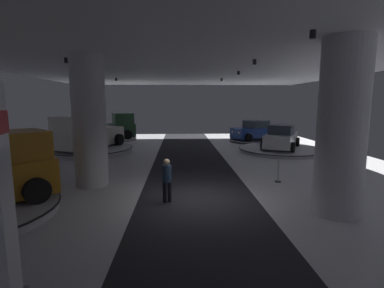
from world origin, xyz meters
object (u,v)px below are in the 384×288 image
display_platform_deep_left (105,140)px  column_right (342,129)px  column_left (89,122)px  display_platform_far_right (281,150)px  pickup_truck_deep_left (108,129)px  display_platform_far_left (90,150)px  display_platform_deep_right (254,140)px  display_car_far_right (281,138)px  pickup_truck_far_left (86,135)px  visitor_walking_near (167,178)px  display_car_deep_right (255,131)px

display_platform_deep_left → column_right: bearing=-55.6°
column_left → display_platform_far_right: bearing=35.3°
column_left → pickup_truck_deep_left: size_ratio=0.96×
column_left → display_platform_far_left: size_ratio=0.91×
display_platform_far_right → display_platform_far_left: bearing=178.7°
display_platform_far_left → display_platform_deep_right: (13.30, 5.09, -0.07)m
column_left → display_car_far_right: bearing=35.2°
pickup_truck_far_left → display_car_far_right: size_ratio=1.25×
display_platform_far_right → display_platform_deep_right: bearing=95.5°
pickup_truck_deep_left → display_platform_deep_right: pickup_truck_deep_left is taller
display_platform_far_right → visitor_walking_near: 12.90m
display_platform_deep_left → pickup_truck_far_left: bearing=-87.8°
pickup_truck_far_left → display_platform_deep_right: size_ratio=1.24×
display_car_far_right → visitor_walking_near: 12.85m
display_platform_far_right → pickup_truck_deep_left: bearing=156.9°
column_left → display_platform_deep_left: 14.27m
display_platform_deep_right → display_platform_far_left: bearing=-159.1°
column_left → visitor_walking_near: size_ratio=3.46×
display_platform_deep_left → visitor_walking_near: visitor_walking_near is taller
display_platform_deep_right → visitor_walking_near: visitor_walking_near is taller
display_platform_deep_right → visitor_walking_near: (-7.33, -15.60, 0.78)m
display_platform_deep_right → display_car_deep_right: bearing=24.1°
visitor_walking_near → display_platform_far_right: bearing=52.4°
display_platform_far_right → display_car_far_right: size_ratio=1.33×
column_left → pickup_truck_far_left: column_left is taller
pickup_truck_far_left → display_car_deep_right: size_ratio=1.24×
display_platform_deep_right → pickup_truck_deep_left: bearing=177.8°
pickup_truck_deep_left → display_car_far_right: size_ratio=1.25×
display_platform_far_right → display_car_deep_right: display_car_deep_right is taller
display_car_far_right → display_car_deep_right: display_car_far_right is taller
display_car_far_right → display_platform_deep_right: size_ratio=0.99×
column_left → display_car_far_right: 13.79m
column_left → pickup_truck_deep_left: (-2.69, 13.83, -1.54)m
display_platform_far_left → display_platform_far_right: size_ratio=1.00×
display_car_far_right → visitor_walking_near: bearing=-127.6°
display_platform_deep_left → display_car_deep_right: bearing=-1.6°
display_platform_far_left → display_car_deep_right: bearing=21.0°
column_right → display_car_far_right: bearing=78.5°
column_right → display_platform_deep_right: size_ratio=1.20×
display_platform_far_left → display_platform_deep_left: bearing=93.8°
display_platform_deep_left → display_car_far_right: display_car_far_right is taller
display_platform_deep_right → visitor_walking_near: bearing=-115.2°
pickup_truck_far_left → visitor_walking_near: bearing=-59.2°
display_platform_far_right → visitor_walking_near: size_ratio=3.80×
pickup_truck_deep_left → display_platform_far_right: 15.12m
column_left → display_platform_deep_right: column_left is taller
display_platform_far_right → display_car_far_right: (-0.02, -0.03, 0.88)m
column_right → display_car_deep_right: (1.85, 16.88, -1.76)m
pickup_truck_far_left → display_platform_deep_right: 14.52m
pickup_truck_far_left → display_car_far_right: pickup_truck_far_left is taller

